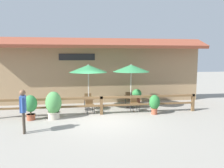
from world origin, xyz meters
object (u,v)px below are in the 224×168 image
chair_near_wallside (88,99)px  chair_middle_streetside (135,102)px  patio_umbrella_middle (131,68)px  potted_plant_corner_fern (30,106)px  chair_middle_wallside (129,98)px  chair_near_streetside (90,104)px  potted_plant_entrance_palm (154,103)px  dining_table_near (89,100)px  potted_plant_small_flowering (137,95)px  dining_table_middle (131,99)px  pedestrian (23,106)px  patio_umbrella_near (88,69)px  potted_plant_tall_tropical (54,105)px

chair_near_wallside → chair_middle_streetside: 2.88m
patio_umbrella_middle → potted_plant_corner_fern: (-5.31, -1.68, -1.65)m
chair_middle_wallside → chair_near_streetside: bearing=43.7°
potted_plant_entrance_palm → potted_plant_corner_fern: bearing=-178.8°
chair_near_streetside → chair_near_wallside: (-0.05, 1.32, 0.00)m
patio_umbrella_middle → dining_table_near: bearing=-179.1°
chair_middle_wallside → potted_plant_small_flowering: bearing=-126.0°
potted_plant_corner_fern → potted_plant_small_flowering: (6.02, 2.98, -0.19)m
dining_table_near → patio_umbrella_middle: 3.05m
chair_near_streetside → dining_table_middle: bearing=6.6°
chair_near_wallside → potted_plant_small_flowering: bearing=-169.8°
dining_table_middle → pedestrian: (-5.18, -3.55, 0.56)m
chair_near_streetside → chair_middle_streetside: same height
patio_umbrella_middle → pedestrian: size_ratio=1.49×
patio_umbrella_middle → dining_table_middle: 1.79m
patio_umbrella_near → chair_middle_streetside: bearing=-15.5°
potted_plant_small_flowering → chair_middle_streetside: bearing=-108.2°
pedestrian → potted_plant_tall_tropical: bearing=-34.7°
chair_near_wallside → potted_plant_corner_fern: (-2.81, -2.31, 0.22)m
patio_umbrella_near → chair_middle_streetside: size_ratio=3.01×
chair_middle_wallside → potted_plant_entrance_palm: size_ratio=0.83×
chair_near_wallside → dining_table_middle: 2.58m
potted_plant_tall_tropical → potted_plant_small_flowering: bearing=30.9°
chair_near_wallside → potted_plant_tall_tropical: 2.88m
chair_near_streetside → potted_plant_entrance_palm: size_ratio=0.83×
chair_middle_streetside → potted_plant_tall_tropical: potted_plant_tall_tropical is taller
potted_plant_tall_tropical → chair_middle_streetside: bearing=12.2°
patio_umbrella_near → dining_table_middle: 3.05m
chair_near_wallside → potted_plant_entrance_palm: potted_plant_entrance_palm is taller
chair_near_wallside → chair_near_streetside: bearing=90.4°
potted_plant_small_flowering → pedestrian: size_ratio=0.53×
potted_plant_entrance_palm → potted_plant_corner_fern: size_ratio=0.86×
patio_umbrella_middle → dining_table_middle: (-0.00, -0.00, -1.79)m
potted_plant_corner_fern → potted_plant_tall_tropical: 1.07m
patio_umbrella_near → dining_table_near: patio_umbrella_near is taller
chair_middle_streetside → potted_plant_small_flowering: bearing=63.1°
dining_table_near → chair_middle_streetside: chair_middle_streetside is taller
chair_near_wallside → potted_plant_corner_fern: bearing=37.7°
potted_plant_tall_tropical → chair_near_streetside: bearing=28.3°
dining_table_near → chair_middle_wallside: size_ratio=1.05×
dining_table_near → potted_plant_small_flowering: 3.45m
potted_plant_corner_fern → chair_near_streetside: bearing=19.0°
patio_umbrella_near → chair_near_streetside: bearing=-88.3°
chair_near_wallside → chair_middle_wallside: (2.54, 0.11, 0.00)m
chair_middle_wallside → patio_umbrella_near: bearing=30.9°
patio_umbrella_middle → potted_plant_small_flowering: (0.71, 1.30, -1.84)m
potted_plant_tall_tropical → potted_plant_small_flowering: 5.77m
chair_middle_streetside → potted_plant_corner_fern: (-5.35, -0.95, 0.22)m
patio_umbrella_near → potted_plant_tall_tropical: bearing=-137.4°
chair_near_streetside → pedestrian: (-2.73, -2.85, 0.64)m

